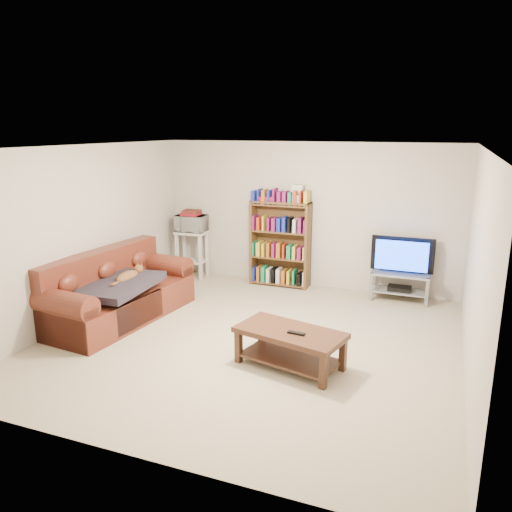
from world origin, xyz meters
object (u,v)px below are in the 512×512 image
at_px(tv_stand, 400,282).
at_px(bookshelf, 280,243).
at_px(sofa, 116,295).
at_px(coffee_table, 290,341).

xyz_separation_m(tv_stand, bookshelf, (-1.98, 0.06, 0.44)).
bearing_deg(sofa, tv_stand, 37.07).
distance_m(coffee_table, bookshelf, 3.03).
relative_size(coffee_table, tv_stand, 1.47).
xyz_separation_m(coffee_table, tv_stand, (0.93, 2.74, -0.00)).
bearing_deg(coffee_table, bookshelf, 123.83).
height_order(sofa, tv_stand, sofa).
relative_size(sofa, bookshelf, 1.61).
distance_m(sofa, coffee_table, 2.78).
xyz_separation_m(sofa, coffee_table, (2.73, -0.53, -0.03)).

